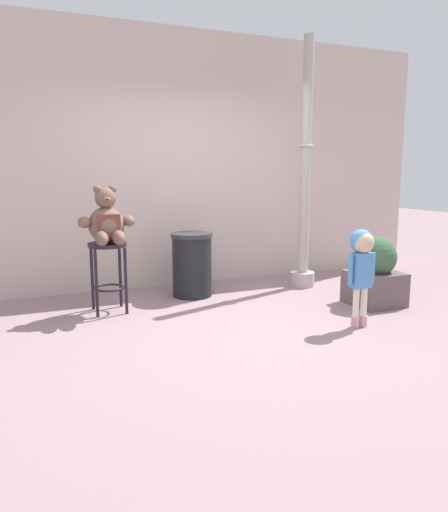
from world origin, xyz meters
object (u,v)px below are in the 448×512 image
object	(u,v)px
bar_stool_with_teddy	(108,263)
trash_bin	(192,264)
lamppost	(305,190)
child_walking	(362,257)
planter_with_shrub	(375,274)
teddy_bear	(107,222)

from	to	relation	value
bar_stool_with_teddy	trash_bin	bearing A→B (deg)	15.41
trash_bin	lamppost	world-z (taller)	lamppost
child_walking	planter_with_shrub	bearing A→B (deg)	18.79
teddy_bear	lamppost	xyz separation A→B (m)	(2.46, 0.23, 0.28)
bar_stool_with_teddy	child_walking	distance (m)	2.51
child_walking	lamppost	world-z (taller)	lamppost
bar_stool_with_teddy	lamppost	bearing A→B (deg)	4.69
bar_stool_with_teddy	lamppost	distance (m)	2.56
trash_bin	planter_with_shrub	bearing A→B (deg)	-33.45
teddy_bear	planter_with_shrub	world-z (taller)	teddy_bear
child_walking	lamppost	distance (m)	1.75
child_walking	trash_bin	xyz separation A→B (m)	(-1.06, 1.69, -0.29)
teddy_bear	trash_bin	bearing A→B (deg)	16.99
teddy_bear	child_walking	distance (m)	2.50
bar_stool_with_teddy	teddy_bear	size ratio (longest dim) A/B	1.25
lamppost	planter_with_shrub	size ratio (longest dim) A/B	4.02
lamppost	planter_with_shrub	distance (m)	1.39
bar_stool_with_teddy	trash_bin	world-z (taller)	trash_bin
bar_stool_with_teddy	trash_bin	xyz separation A→B (m)	(1.00, 0.28, -0.15)
child_walking	lamppost	xyz separation A→B (m)	(0.39, 1.62, 0.54)
trash_bin	planter_with_shrub	distance (m)	2.05
trash_bin	lamppost	bearing A→B (deg)	-2.95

